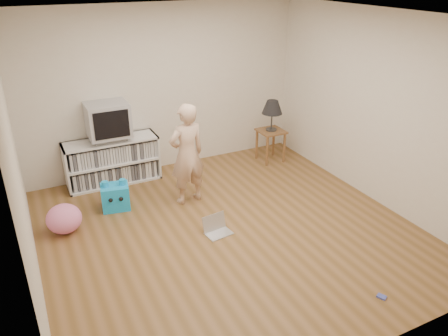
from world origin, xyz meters
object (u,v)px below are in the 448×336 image
Objects in this scene: crt_tv at (108,120)px; laptop at (216,228)px; plush_pink at (64,219)px; person at (187,154)px; plush_blue at (115,197)px; dvd_deck at (110,138)px; table_lamp at (272,108)px; media_unit at (112,161)px; side_table at (271,138)px.

laptop is (0.82, -1.99, -0.96)m from crt_tv.
plush_pink is (-1.71, 0.87, 0.12)m from laptop.
plush_blue is (-0.98, 0.24, -0.54)m from person.
crt_tv reaches higher than dvd_deck.
table_lamp is at bearing 19.67° from plush_blue.
crt_tv is (0.00, -0.00, 0.29)m from dvd_deck.
media_unit is at bearing 104.62° from laptop.
side_table is (2.61, -0.37, -0.60)m from crt_tv.
dvd_deck is 1.54m from plush_pink.
table_lamp is (2.61, -0.39, 0.59)m from media_unit.
crt_tv reaches higher than plush_blue.
laptop is at bearing -67.68° from dvd_deck.
plush_blue reaches higher than laptop.
side_table is 0.38× the size of person.
crt_tv is at bearing 88.52° from plush_blue.
media_unit is 0.88m from plush_blue.
media_unit reaches higher than laptop.
laptop is (-1.79, -1.62, -0.88)m from table_lamp.
plush_pink is (-0.72, -0.30, 0.00)m from plush_blue.
crt_tv is at bearing 172.01° from table_lamp.
media_unit reaches higher than plush_pink.
dvd_deck reaches higher than plush_blue.
side_table is 1.28× the size of plush_blue.
side_table is at bearing 19.67° from plush_blue.
plush_pink is (-1.70, -0.05, -0.54)m from person.
laptop is at bearing -26.87° from plush_pink.
dvd_deck is at bearing -90.00° from media_unit.
media_unit reaches higher than plush_blue.
side_table is 1.07× the size of table_lamp.
media_unit is 0.97× the size of person.
plush_pink is at bearing -167.85° from table_lamp.
table_lamp reaches higher than plush_pink.
table_lamp is at bearing 180.00° from side_table.
table_lamp is 3.66m from plush_pink.
table_lamp is 1.46× the size of laptop.
plush_blue is 0.78m from plush_pink.
dvd_deck is 1.03× the size of plush_pink.
table_lamp reaches higher than plush_blue.
media_unit reaches higher than side_table.
table_lamp is at bearing 12.15° from plush_pink.
dvd_deck is (0.00, -0.02, 0.39)m from media_unit.
side_table is 1.26× the size of plush_pink.
side_table is (2.61, -0.39, 0.07)m from media_unit.
plush_pink is (-0.89, -1.12, -0.55)m from dvd_deck.
dvd_deck is at bearing -60.55° from person.
side_table is at bearing -8.40° from media_unit.
dvd_deck reaches higher than side_table.
plush_pink is at bearing -167.85° from side_table.
person is (0.81, -1.07, -0.30)m from crt_tv.
dvd_deck is 1.28× the size of laptop.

